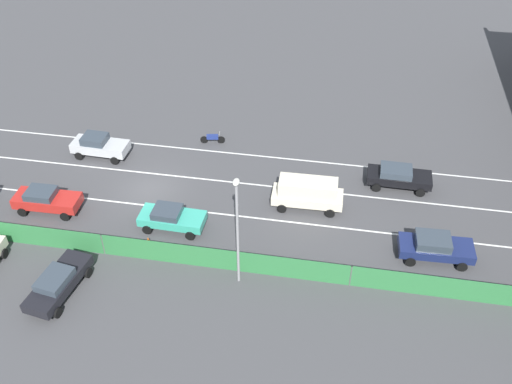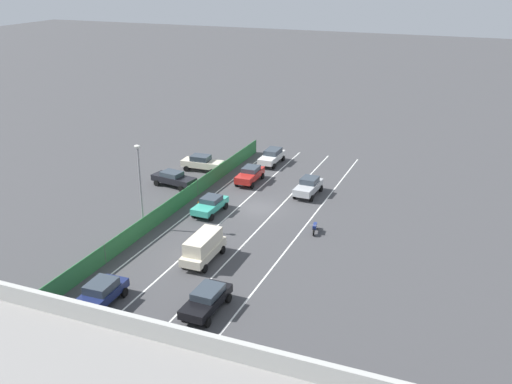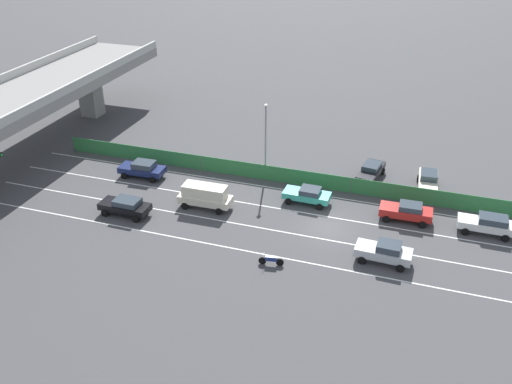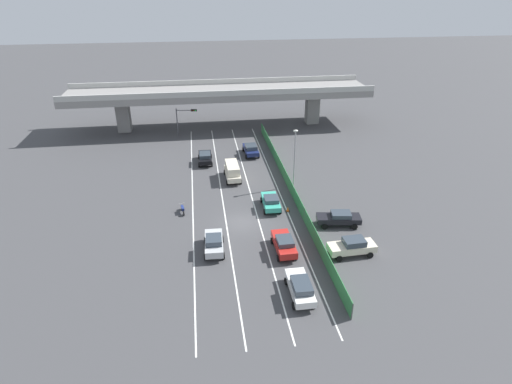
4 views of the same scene
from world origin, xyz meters
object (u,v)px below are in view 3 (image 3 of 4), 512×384
object	(u,v)px
traffic_cone	(323,193)
car_sedan_red	(407,211)
car_sedan_navy	(143,168)
car_sedan_silver	(385,252)
car_sedan_white	(488,224)
car_taxi_teal	(308,195)
motorcycle	(271,260)
car_sedan_black	(125,206)
parked_sedan_dark	(371,171)
parked_sedan_cream	(428,180)
car_van_cream	(205,195)
street_lamp	(266,134)

from	to	relation	value
traffic_cone	car_sedan_red	bearing A→B (deg)	-104.75
car_sedan_navy	car_sedan_silver	distance (m)	25.50
car_sedan_white	car_taxi_teal	bearing A→B (deg)	89.19
car_sedan_white	motorcycle	distance (m)	18.64
car_sedan_black	car_sedan_silver	world-z (taller)	car_sedan_silver
car_taxi_teal	motorcycle	distance (m)	10.14
parked_sedan_dark	motorcycle	bearing A→B (deg)	162.85
car_sedan_red	parked_sedan_dark	size ratio (longest dim) A/B	0.91
car_taxi_teal	parked_sedan_cream	world-z (taller)	parked_sedan_cream
car_van_cream	car_sedan_black	size ratio (longest dim) A/B	1.07
car_sedan_black	parked_sedan_cream	size ratio (longest dim) A/B	0.98
motorcycle	parked_sedan_cream	bearing A→B (deg)	-33.21
car_sedan_white	traffic_cone	bearing A→B (deg)	82.03
car_sedan_red	car_sedan_navy	world-z (taller)	car_sedan_navy
parked_sedan_cream	traffic_cone	world-z (taller)	parked_sedan_cream
parked_sedan_dark	street_lamp	world-z (taller)	street_lamp
car_sedan_black	street_lamp	xyz separation A→B (m)	(10.90, -9.44, 3.69)
car_sedan_navy	car_sedan_silver	world-z (taller)	car_sedan_silver
car_taxi_teal	parked_sedan_dark	size ratio (longest dim) A/B	0.88
car_sedan_red	car_van_cream	bearing A→B (deg)	101.08
car_sedan_navy	traffic_cone	size ratio (longest dim) A/B	8.21
car_van_cream	parked_sedan_cream	distance (m)	21.21
parked_sedan_dark	traffic_cone	bearing A→B (deg)	141.99
car_van_cream	traffic_cone	bearing A→B (deg)	-60.35
car_sedan_white	street_lamp	xyz separation A→B (m)	(4.08, 20.67, 3.64)
car_taxi_teal	car_sedan_red	size ratio (longest dim) A/B	0.96
parked_sedan_cream	street_lamp	xyz separation A→B (m)	(-2.26, 15.53, 3.62)
car_van_cream	motorcycle	distance (m)	10.46
car_sedan_white	parked_sedan_dark	bearing A→B (deg)	57.28
car_taxi_teal	street_lamp	world-z (taller)	street_lamp
motorcycle	car_sedan_white	bearing A→B (deg)	-57.87
car_sedan_black	car_taxi_teal	bearing A→B (deg)	-64.41
car_sedan_black	motorcycle	distance (m)	14.67
car_sedan_red	car_sedan_silver	distance (m)	6.83
car_sedan_navy	parked_sedan_dark	xyz separation A→B (m)	(6.72, -21.59, -0.03)
car_sedan_black	parked_sedan_cream	bearing A→B (deg)	-62.21
car_sedan_navy	parked_sedan_cream	xyz separation A→B (m)	(6.23, -27.06, 0.04)
car_sedan_silver	motorcycle	bearing A→B (deg)	111.06
car_van_cream	parked_sedan_cream	xyz separation A→B (m)	(9.78, -18.82, -0.28)
motorcycle	car_sedan_silver	bearing A→B (deg)	-68.94
car_sedan_silver	parked_sedan_dark	size ratio (longest dim) A/B	0.88
car_taxi_teal	parked_sedan_dark	world-z (taller)	parked_sedan_dark
car_sedan_navy	street_lamp	bearing A→B (deg)	-70.98
car_taxi_teal	car_sedan_silver	bearing A→B (deg)	-132.03
car_sedan_silver	car_taxi_teal	bearing A→B (deg)	47.97
car_sedan_silver	traffic_cone	xyz separation A→B (m)	(8.79, 6.72, -0.68)
car_sedan_white	car_van_cream	bearing A→B (deg)	98.17
car_sedan_silver	parked_sedan_cream	xyz separation A→B (m)	(13.12, -2.51, 0.01)
car_sedan_red	car_taxi_teal	bearing A→B (deg)	88.34
car_sedan_black	parked_sedan_cream	world-z (taller)	parked_sedan_cream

